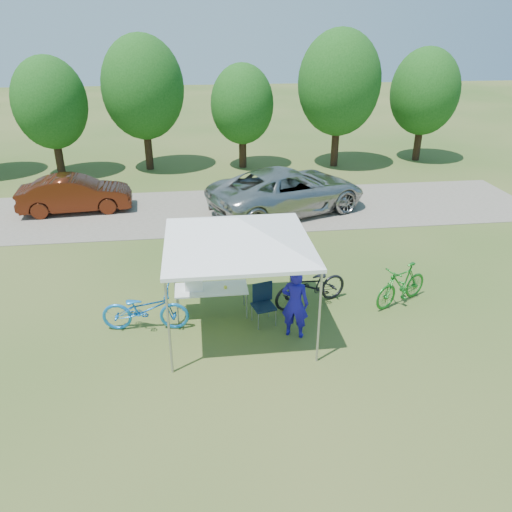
{
  "coord_description": "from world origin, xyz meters",
  "views": [
    {
      "loc": [
        -0.82,
        -9.84,
        6.47
      ],
      "look_at": [
        0.65,
        2.0,
        0.86
      ],
      "focal_mm": 35.0,
      "sensor_mm": 36.0,
      "label": 1
    }
  ],
  "objects_px": {
    "bike_blue": "(145,309)",
    "bike_green": "(401,285)",
    "cooler": "(194,283)",
    "bike_dark": "(311,286)",
    "sedan": "(75,194)",
    "folding_chair": "(263,300)",
    "cyclist": "(295,303)",
    "minivan": "(288,190)",
    "folding_table": "(211,290)"
  },
  "relations": [
    {
      "from": "cooler",
      "to": "bike_dark",
      "type": "height_order",
      "value": "bike_dark"
    },
    {
      "from": "cooler",
      "to": "minivan",
      "type": "xyz_separation_m",
      "value": [
        3.53,
        6.87,
        -0.02
      ]
    },
    {
      "from": "folding_table",
      "to": "bike_blue",
      "type": "xyz_separation_m",
      "value": [
        -1.54,
        -0.46,
        -0.15
      ]
    },
    {
      "from": "cooler",
      "to": "sedan",
      "type": "relative_size",
      "value": 0.11
    },
    {
      "from": "folding_table",
      "to": "bike_blue",
      "type": "bearing_deg",
      "value": -163.21
    },
    {
      "from": "sedan",
      "to": "cooler",
      "type": "bearing_deg",
      "value": -156.89
    },
    {
      "from": "cooler",
      "to": "bike_blue",
      "type": "relative_size",
      "value": 0.22
    },
    {
      "from": "folding_chair",
      "to": "bike_green",
      "type": "distance_m",
      "value": 3.57
    },
    {
      "from": "folding_chair",
      "to": "cyclist",
      "type": "height_order",
      "value": "cyclist"
    },
    {
      "from": "minivan",
      "to": "sedan",
      "type": "bearing_deg",
      "value": 60.4
    },
    {
      "from": "bike_blue",
      "to": "bike_dark",
      "type": "bearing_deg",
      "value": -76.55
    },
    {
      "from": "cyclist",
      "to": "bike_blue",
      "type": "bearing_deg",
      "value": 11.12
    },
    {
      "from": "folding_table",
      "to": "minivan",
      "type": "xyz_separation_m",
      "value": [
        3.12,
        6.87,
        0.18
      ]
    },
    {
      "from": "sedan",
      "to": "cyclist",
      "type": "bearing_deg",
      "value": -149.69
    },
    {
      "from": "sedan",
      "to": "folding_table",
      "type": "bearing_deg",
      "value": -154.65
    },
    {
      "from": "minivan",
      "to": "sedan",
      "type": "height_order",
      "value": "minivan"
    },
    {
      "from": "cooler",
      "to": "minivan",
      "type": "height_order",
      "value": "minivan"
    },
    {
      "from": "bike_blue",
      "to": "bike_green",
      "type": "height_order",
      "value": "bike_green"
    },
    {
      "from": "folding_chair",
      "to": "cyclist",
      "type": "bearing_deg",
      "value": -61.86
    },
    {
      "from": "cooler",
      "to": "bike_blue",
      "type": "distance_m",
      "value": 1.27
    },
    {
      "from": "bike_blue",
      "to": "sedan",
      "type": "bearing_deg",
      "value": 25.82
    },
    {
      "from": "bike_blue",
      "to": "cyclist",
      "type": "bearing_deg",
      "value": -96.45
    },
    {
      "from": "cooler",
      "to": "bike_green",
      "type": "relative_size",
      "value": 0.25
    },
    {
      "from": "bike_blue",
      "to": "sedan",
      "type": "relative_size",
      "value": 0.49
    },
    {
      "from": "cooler",
      "to": "cyclist",
      "type": "relative_size",
      "value": 0.26
    },
    {
      "from": "cooler",
      "to": "folding_chair",
      "type": "bearing_deg",
      "value": -16.17
    },
    {
      "from": "bike_blue",
      "to": "bike_dark",
      "type": "height_order",
      "value": "bike_dark"
    },
    {
      "from": "bike_dark",
      "to": "minivan",
      "type": "relative_size",
      "value": 0.34
    },
    {
      "from": "cooler",
      "to": "sedan",
      "type": "height_order",
      "value": "sedan"
    },
    {
      "from": "folding_chair",
      "to": "cooler",
      "type": "xyz_separation_m",
      "value": [
        -1.59,
        0.46,
        0.3
      ]
    },
    {
      "from": "folding_chair",
      "to": "minivan",
      "type": "distance_m",
      "value": 7.59
    },
    {
      "from": "folding_chair",
      "to": "bike_blue",
      "type": "relative_size",
      "value": 0.48
    },
    {
      "from": "cyclist",
      "to": "folding_chair",
      "type": "bearing_deg",
      "value": -25.2
    },
    {
      "from": "bike_dark",
      "to": "cooler",
      "type": "bearing_deg",
      "value": -106.64
    },
    {
      "from": "cooler",
      "to": "bike_dark",
      "type": "distance_m",
      "value": 2.9
    },
    {
      "from": "bike_dark",
      "to": "minivan",
      "type": "xyz_separation_m",
      "value": [
        0.65,
        6.75,
        0.32
      ]
    },
    {
      "from": "minivan",
      "to": "sedan",
      "type": "distance_m",
      "value": 7.89
    },
    {
      "from": "folding_table",
      "to": "bike_green",
      "type": "xyz_separation_m",
      "value": [
        4.73,
        -0.07,
        -0.14
      ]
    },
    {
      "from": "bike_green",
      "to": "sedan",
      "type": "height_order",
      "value": "sedan"
    },
    {
      "from": "folding_chair",
      "to": "bike_blue",
      "type": "distance_m",
      "value": 2.72
    },
    {
      "from": "bike_blue",
      "to": "minivan",
      "type": "distance_m",
      "value": 8.7
    },
    {
      "from": "folding_table",
      "to": "sedan",
      "type": "bearing_deg",
      "value": 120.73
    },
    {
      "from": "bike_green",
      "to": "folding_table",
      "type": "bearing_deg",
      "value": -118.2
    },
    {
      "from": "bike_dark",
      "to": "folding_chair",
      "type": "bearing_deg",
      "value": -84.58
    },
    {
      "from": "bike_blue",
      "to": "bike_dark",
      "type": "xyz_separation_m",
      "value": [
        4.01,
        0.59,
        0.01
      ]
    },
    {
      "from": "cooler",
      "to": "minivan",
      "type": "bearing_deg",
      "value": 62.81
    },
    {
      "from": "bike_green",
      "to": "minivan",
      "type": "xyz_separation_m",
      "value": [
        -1.61,
        6.94,
        0.32
      ]
    },
    {
      "from": "cyclist",
      "to": "bike_dark",
      "type": "bearing_deg",
      "value": -94.98
    },
    {
      "from": "cyclist",
      "to": "folding_table",
      "type": "bearing_deg",
      "value": -9.75
    },
    {
      "from": "bike_green",
      "to": "sedan",
      "type": "relative_size",
      "value": 0.43
    }
  ]
}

